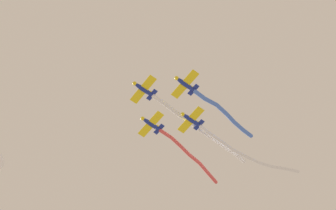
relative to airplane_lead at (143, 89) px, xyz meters
name	(u,v)px	position (x,y,z in m)	size (l,w,h in m)	color
airplane_lead	(143,89)	(0.00, 0.00, 0.00)	(6.40, 5.19, 1.67)	navy
smoke_trail_lead	(201,130)	(-8.65, 12.14, 1.10)	(15.85, 21.11, 3.35)	white
airplane_left_wing	(185,84)	(2.01, 7.69, -0.40)	(6.38, 5.21, 1.67)	navy
smoke_trail_left_wing	(225,114)	(-3.94, 16.11, 0.10)	(10.39, 13.39, 2.08)	#4C75DB
airplane_right_wing	(151,124)	(-7.69, 2.01, 0.30)	(6.36, 5.23, 1.67)	navy
smoke_trail_right_wing	(190,156)	(-14.61, 10.60, 0.36)	(12.50, 13.54, 0.98)	#DB4C4C
airplane_slot	(191,120)	(-5.69, 9.70, -0.20)	(6.40, 5.19, 1.67)	navy
smoke_trail_slot	(247,154)	(-12.23, 21.88, -0.78)	(9.15, 21.85, 1.93)	white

